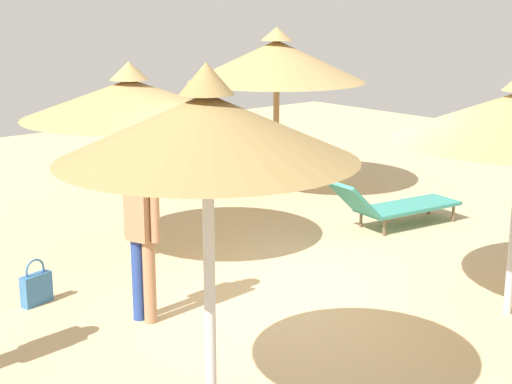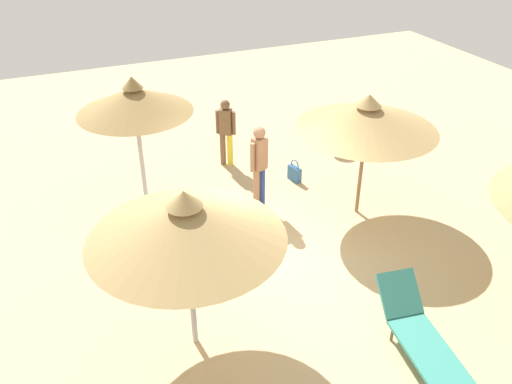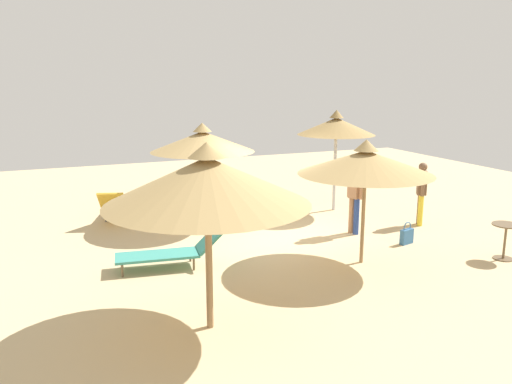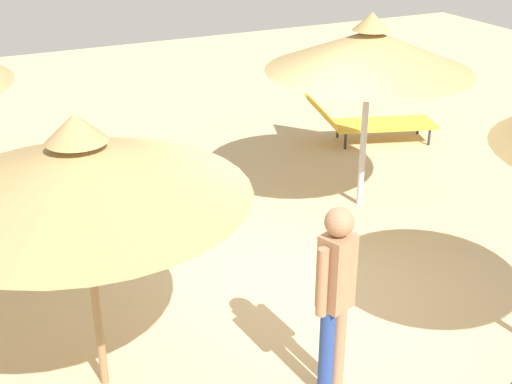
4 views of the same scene
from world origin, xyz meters
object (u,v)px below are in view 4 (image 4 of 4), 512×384
(parasol_umbrella_front, at_px, (80,169))
(parasol_umbrella_far_right, at_px, (370,50))
(lounge_chair_near_left, at_px, (122,177))
(person_standing_center, at_px, (335,292))
(lounge_chair_back, at_px, (365,120))

(parasol_umbrella_front, xyz_separation_m, parasol_umbrella_far_right, (2.06, -4.03, 0.05))
(lounge_chair_near_left, xyz_separation_m, person_standing_center, (-4.52, -0.55, 0.66))
(parasol_umbrella_far_right, height_order, lounge_chair_near_left, parasol_umbrella_far_right)
(lounge_chair_near_left, relative_size, person_standing_center, 1.23)
(lounge_chair_near_left, height_order, person_standing_center, person_standing_center)
(parasol_umbrella_front, bearing_deg, lounge_chair_back, -53.40)
(parasol_umbrella_far_right, distance_m, lounge_chair_back, 2.93)
(parasol_umbrella_front, height_order, parasol_umbrella_far_right, parasol_umbrella_far_right)
(parasol_umbrella_front, relative_size, person_standing_center, 1.50)
(lounge_chair_back, xyz_separation_m, person_standing_center, (-4.95, 3.66, 0.62))
(lounge_chair_back, bearing_deg, parasol_umbrella_far_right, 144.93)
(parasol_umbrella_far_right, distance_m, lounge_chair_near_left, 3.67)
(lounge_chair_back, relative_size, person_standing_center, 1.30)
(lounge_chair_back, distance_m, person_standing_center, 6.19)
(lounge_chair_near_left, relative_size, lounge_chair_back, 0.95)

